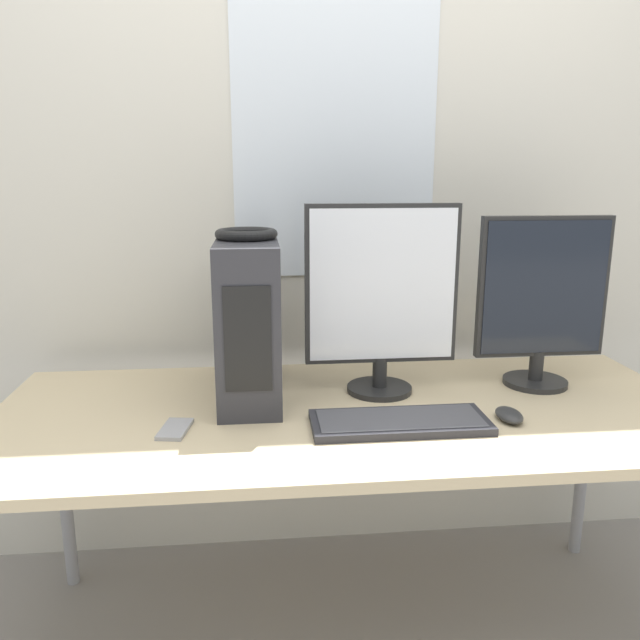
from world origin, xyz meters
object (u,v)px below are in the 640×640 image
(monitor_main, at_px, (382,296))
(monitor_right_near, at_px, (542,299))
(pc_tower, at_px, (249,319))
(headphones, at_px, (246,234))
(cell_phone, at_px, (175,429))
(mouse, at_px, (509,415))
(keyboard, at_px, (400,422))

(monitor_main, xyz_separation_m, monitor_right_near, (0.48, 0.01, -0.02))
(pc_tower, height_order, headphones, headphones)
(monitor_main, height_order, monitor_right_near, monitor_main)
(monitor_right_near, distance_m, cell_phone, 1.10)
(monitor_main, bearing_deg, cell_phone, -157.74)
(mouse, relative_size, cell_phone, 0.79)
(headphones, bearing_deg, keyboard, -36.27)
(headphones, bearing_deg, mouse, -21.89)
(cell_phone, bearing_deg, pc_tower, 62.48)
(pc_tower, height_order, keyboard, pc_tower)
(headphones, bearing_deg, monitor_right_near, -0.47)
(pc_tower, height_order, cell_phone, pc_tower)
(monitor_main, relative_size, cell_phone, 4.12)
(pc_tower, bearing_deg, mouse, -21.83)
(pc_tower, distance_m, keyboard, 0.51)
(headphones, relative_size, cell_phone, 1.30)
(pc_tower, distance_m, monitor_right_near, 0.86)
(pc_tower, bearing_deg, monitor_main, -2.94)
(headphones, xyz_separation_m, mouse, (0.67, -0.27, -0.45))
(cell_phone, bearing_deg, keyboard, 6.45)
(monitor_main, relative_size, monitor_right_near, 1.07)
(pc_tower, height_order, mouse, pc_tower)
(monitor_main, bearing_deg, mouse, -40.37)
(keyboard, height_order, mouse, mouse)
(monitor_right_near, height_order, keyboard, monitor_right_near)
(monitor_right_near, height_order, mouse, monitor_right_near)
(headphones, height_order, monitor_right_near, monitor_right_near)
(headphones, distance_m, cell_phone, 0.55)
(monitor_right_near, distance_m, mouse, 0.41)
(monitor_main, bearing_deg, monitor_right_near, 1.56)
(pc_tower, relative_size, headphones, 2.64)
(headphones, height_order, monitor_main, monitor_main)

